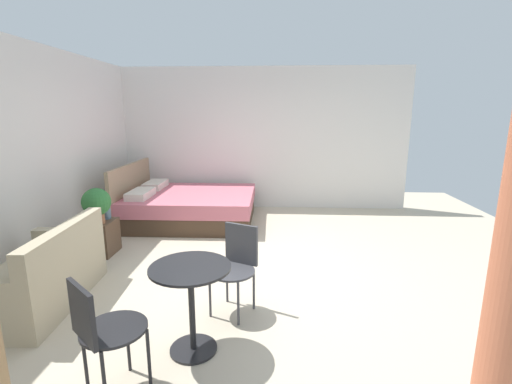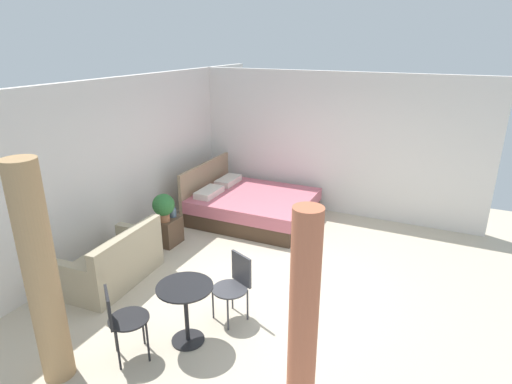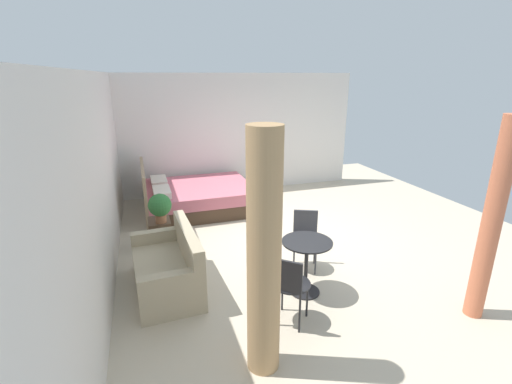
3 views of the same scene
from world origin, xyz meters
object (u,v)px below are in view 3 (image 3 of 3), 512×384
at_px(cafe_chair_near_window, 305,234).
at_px(nightstand, 160,233).
at_px(bed, 195,197).
at_px(couch, 169,269).
at_px(vase, 160,213).
at_px(potted_plant, 160,206).
at_px(balcony_table, 306,257).
at_px(cafe_chair_near_couch, 289,283).

bearing_deg(cafe_chair_near_window, nightstand, 56.97).
bearing_deg(bed, cafe_chair_near_window, -157.55).
xyz_separation_m(couch, vase, (1.43, 0.01, 0.26)).
distance_m(nightstand, potted_plant, 0.52).
xyz_separation_m(nightstand, cafe_chair_near_window, (-1.30, -2.00, 0.27)).
xyz_separation_m(potted_plant, cafe_chair_near_window, (-1.20, -1.97, -0.23)).
distance_m(couch, potted_plant, 1.30).
xyz_separation_m(bed, nightstand, (-1.56, 0.82, -0.05)).
bearing_deg(vase, couch, -179.75).
bearing_deg(balcony_table, cafe_chair_near_window, -23.70).
height_order(couch, cafe_chair_near_couch, cafe_chair_near_couch).
distance_m(nightstand, cafe_chair_near_window, 2.40).
distance_m(potted_plant, cafe_chair_near_couch, 2.69).
xyz_separation_m(bed, couch, (-2.87, 0.78, -0.00)).
xyz_separation_m(nightstand, vase, (0.12, -0.03, 0.30)).
relative_size(nightstand, vase, 3.19).
bearing_deg(bed, couch, 164.87).
distance_m(potted_plant, vase, 0.30).
xyz_separation_m(balcony_table, cafe_chair_near_window, (0.65, -0.29, -0.00)).
bearing_deg(potted_plant, couch, -179.47).
bearing_deg(potted_plant, bed, -25.39).
distance_m(couch, nightstand, 1.31).
bearing_deg(cafe_chair_near_couch, nightstand, 26.67).
bearing_deg(cafe_chair_near_window, bed, 22.45).
bearing_deg(vase, cafe_chair_near_couch, -155.02).
xyz_separation_m(nightstand, balcony_table, (-1.95, -1.71, 0.28)).
relative_size(potted_plant, balcony_table, 0.65).
bearing_deg(nightstand, potted_plant, -163.50).
distance_m(bed, vase, 1.66).
distance_m(balcony_table, cafe_chair_near_window, 0.71).
bearing_deg(couch, cafe_chair_near_window, -89.62).
bearing_deg(potted_plant, cafe_chair_near_couch, -152.94).
height_order(bed, potted_plant, bed).
relative_size(nightstand, balcony_table, 0.63).
height_order(bed, couch, bed).
bearing_deg(couch, vase, 0.25).
distance_m(couch, vase, 1.46).
bearing_deg(bed, nightstand, 152.34).
distance_m(cafe_chair_near_window, cafe_chair_near_couch, 1.41).
distance_m(couch, balcony_table, 1.80).
relative_size(nightstand, cafe_chair_near_window, 0.55).
distance_m(bed, cafe_chair_near_couch, 4.08).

